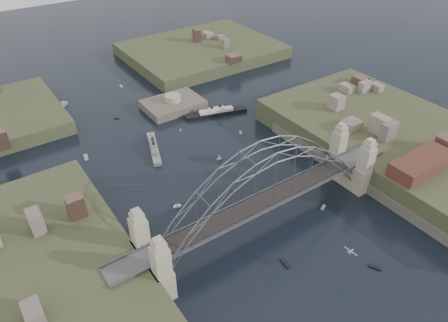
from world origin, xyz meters
The scene contains 23 objects.
ground centered at (0.00, 0.00, 0.00)m, with size 500.00×500.00×0.00m, color black.
bridge centered at (0.00, 0.00, 12.32)m, with size 84.00×13.80×24.60m.
shore_east centered at (57.32, 0.00, 1.97)m, with size 50.50×90.00×12.00m.
headland_ne centered at (50.00, 110.00, 0.75)m, with size 70.00×55.00×9.50m, color #3D4427.
fort_island centered at (12.00, 70.00, -0.34)m, with size 22.00×16.00×9.40m.
wharf_shed centered at (44.00, -14.00, 10.00)m, with size 20.00×8.00×4.00m, color #592D26.
finger_pier centered at (39.00, -28.00, 0.70)m, with size 4.00×22.00×1.40m, color #505052.
naval_cruiser_near centered at (-7.59, 47.83, 0.89)m, with size 8.73×18.79×5.71m.
naval_cruiser_far centered at (-27.19, 92.47, 0.80)m, with size 12.75×11.57×5.11m.
ocean_liner centered at (22.65, 55.99, 0.91)m, with size 23.74×9.83×5.84m.
aeroplane centered at (5.71, -23.00, 7.10)m, with size 1.81×3.37×0.49m.
small_boat_a centered at (-15.08, 18.90, 0.29)m, with size 2.28×1.30×1.43m.
small_boat_b centered at (7.15, 31.08, 1.01)m, with size 1.74×1.19×2.38m.
small_boat_c centered at (-3.90, -13.18, 0.15)m, with size 1.32×3.12×0.45m.
small_boat_d centered at (22.33, 40.03, 0.15)m, with size 1.87×2.35×0.45m.
small_boat_e centered at (-27.74, 56.25, 0.15)m, with size 1.92×3.85×0.45m.
small_boat_f centered at (5.70, 53.48, 0.15)m, with size 1.27×1.66×0.45m.
small_boat_g centered at (12.60, -25.95, 0.15)m, with size 2.18×3.03×0.45m.
small_boat_h centered at (-9.57, 74.52, 0.15)m, with size 1.76×1.49×0.45m.
small_boat_i centered at (32.59, 15.68, 0.15)m, with size 2.83×1.46×0.45m.
small_boat_k centered at (2.84, 99.63, 0.15)m, with size 0.76×2.06×0.45m.
small_boat_l centered at (-42.78, 28.67, 0.89)m, with size 1.23×2.38×2.38m.
small_boat_m centered at (17.76, -4.30, 0.15)m, with size 2.34×1.57×0.45m.
Camera 1 is at (-52.74, -58.32, 76.37)m, focal length 32.99 mm.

